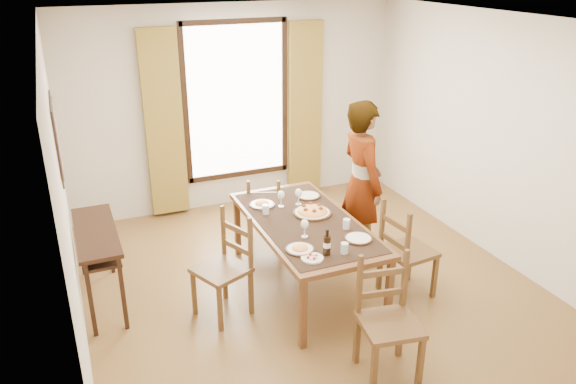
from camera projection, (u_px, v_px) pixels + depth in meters
name	position (u px, v px, depth m)	size (l,w,h in m)	color
ground	(312.00, 288.00, 5.88)	(5.00, 5.00, 0.00)	brown
room_shell	(309.00, 145.00, 5.40)	(4.60, 5.10, 2.74)	beige
console_table	(97.00, 241.00, 5.41)	(0.38, 1.20, 0.80)	black
dining_table	(305.00, 226.00, 5.68)	(0.99, 1.97, 0.76)	brown
chair_west	(224.00, 269.00, 5.32)	(0.60, 0.60, 1.02)	brown
chair_north	(264.00, 214.00, 6.60)	(0.51, 0.51, 0.90)	brown
chair_south	(388.00, 323.00, 4.53)	(0.53, 0.53, 1.04)	brown
chair_east	(406.00, 253.00, 5.61)	(0.50, 0.50, 1.03)	brown
man	(362.00, 184.00, 6.11)	(0.47, 0.69, 1.86)	gray
plate_sw	(300.00, 248.00, 5.07)	(0.27, 0.27, 0.05)	silver
plate_se	(358.00, 237.00, 5.27)	(0.27, 0.27, 0.05)	silver
plate_nw	(262.00, 203.00, 5.99)	(0.27, 0.27, 0.05)	silver
plate_ne	(308.00, 194.00, 6.21)	(0.27, 0.27, 0.05)	silver
pasta_platter	(312.00, 210.00, 5.78)	(0.40, 0.40, 0.10)	orange
caprese_plate	(312.00, 257.00, 4.93)	(0.20, 0.20, 0.04)	silver
wine_glass_a	(305.00, 228.00, 5.29)	(0.08, 0.08, 0.18)	white
wine_glass_b	(299.00, 197.00, 5.99)	(0.08, 0.08, 0.18)	white
wine_glass_c	(281.00, 199.00, 5.94)	(0.08, 0.08, 0.18)	white
tumbler_a	(346.00, 224.00, 5.47)	(0.07, 0.07, 0.10)	silver
tumbler_b	(266.00, 209.00, 5.79)	(0.07, 0.07, 0.10)	silver
tumbler_c	(344.00, 248.00, 5.02)	(0.07, 0.07, 0.10)	silver
wine_bottle	(327.00, 242.00, 4.96)	(0.07, 0.07, 0.25)	black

